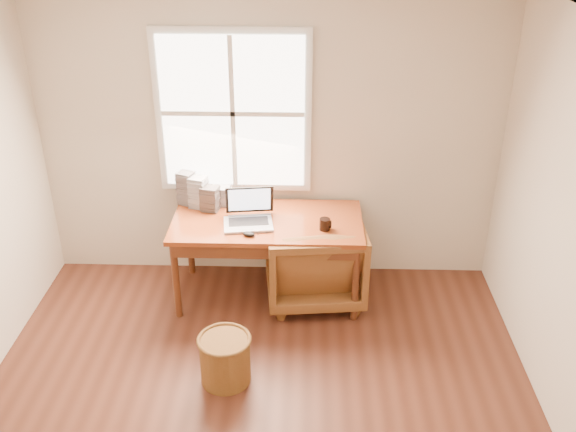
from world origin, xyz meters
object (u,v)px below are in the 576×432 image
desk (267,222)px  wicker_stool (225,360)px  armchair (314,258)px  laptop (248,210)px  cd_stack_a (198,192)px  coffee_mug (325,224)px

desk → wicker_stool: (-0.25, -1.11, -0.55)m
armchair → wicker_stool: size_ratio=2.28×
wicker_stool → laptop: (0.10, 1.01, 0.71)m
cd_stack_a → coffee_mug: bearing=-19.2°
wicker_stool → cd_stack_a: size_ratio=1.29×
armchair → laptop: (-0.55, -0.10, 0.51)m
coffee_mug → armchair: bearing=106.0°
laptop → coffee_mug: laptop is taller
armchair → coffee_mug: size_ratio=8.55×
coffee_mug → cd_stack_a: bearing=149.5°
laptop → cd_stack_a: (-0.46, 0.33, -0.00)m
wicker_stool → coffee_mug: (0.73, 0.96, 0.62)m
desk → wicker_stool: 1.26m
wicker_stool → cd_stack_a: 1.56m
wicker_stool → laptop: size_ratio=0.92×
wicker_stool → coffee_mug: 1.35m
desk → laptop: 0.24m
armchair → laptop: 0.76m
wicker_stool → laptop: 1.24m
desk → coffee_mug: coffee_mug is taller
cd_stack_a → laptop: bearing=-35.8°
desk → laptop: (-0.15, -0.10, 0.16)m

